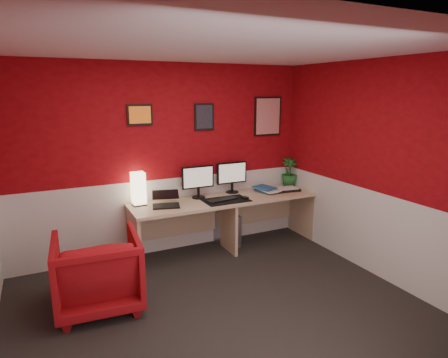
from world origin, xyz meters
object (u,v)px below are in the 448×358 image
pc_tower (226,229)px  zen_tray (286,189)px  monitor_right (232,173)px  armchair (98,271)px  monitor_left (198,177)px  laptop (166,198)px  potted_plant (289,172)px  desk (227,224)px  shoji_lamp (138,190)px

pc_tower → zen_tray: bearing=-21.1°
monitor_right → armchair: size_ratio=0.69×
monitor_left → laptop: bearing=-158.8°
laptop → monitor_right: (1.05, 0.25, 0.18)m
zen_tray → potted_plant: (0.20, 0.22, 0.20)m
monitor_left → potted_plant: monitor_left is taller
laptop → zen_tray: (1.81, 0.01, -0.09)m
desk → potted_plant: size_ratio=6.07×
monitor_left → armchair: monitor_left is taller
laptop → potted_plant: 2.03m
monitor_left → zen_tray: bearing=-8.3°
shoji_lamp → zen_tray: bearing=-5.7°
zen_tray → armchair: 2.88m
potted_plant → armchair: (-2.96, -0.96, -0.56)m
monitor_left → pc_tower: size_ratio=1.29×
shoji_lamp → armchair: size_ratio=0.48×
laptop → potted_plant: (2.01, 0.24, 0.10)m
potted_plant → pc_tower: potted_plant is taller
potted_plant → pc_tower: (-1.08, -0.04, -0.72)m
armchair → monitor_right: bearing=-149.5°
desk → shoji_lamp: 1.29m
desk → zen_tray: bearing=-0.5°
laptop → armchair: size_ratio=0.39×
zen_tray → potted_plant: 0.36m
desk → pc_tower: bearing=64.9°
laptop → pc_tower: (0.93, 0.19, -0.61)m
zen_tray → desk: bearing=179.5°
laptop → monitor_right: size_ratio=0.57×
monitor_left → monitor_right: 0.54m
monitor_left → pc_tower: (0.42, -0.01, -0.80)m
zen_tray → laptop: bearing=-179.6°
shoji_lamp → armchair: (-0.66, -0.94, -0.55)m
laptop → monitor_left: bearing=36.5°
monitor_right → potted_plant: 0.96m
zen_tray → pc_tower: zen_tray is taller
armchair → desk: bearing=-153.1°
shoji_lamp → monitor_right: monitor_right is taller
monitor_left → pc_tower: 0.90m
desk → zen_tray: size_ratio=7.43×
desk → pc_tower: desk is taller
monitor_left → zen_tray: 1.34m
potted_plant → pc_tower: bearing=-177.7°
monitor_left → armchair: (-1.47, -0.92, -0.64)m
monitor_left → zen_tray: monitor_left is taller
shoji_lamp → monitor_right: bearing=1.4°
desk → pc_tower: (0.08, 0.17, -0.14)m
shoji_lamp → monitor_left: bearing=-1.4°
armchair → zen_tray: bearing=-160.6°
desk → monitor_right: size_ratio=4.48×
desk → laptop: laptop is taller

